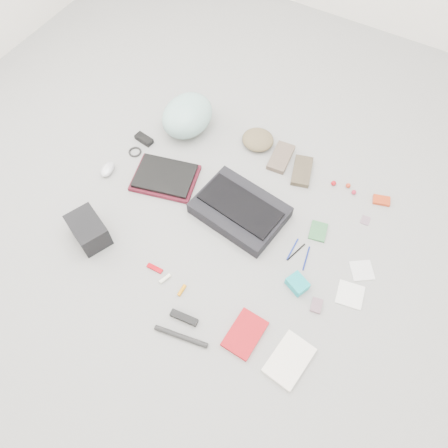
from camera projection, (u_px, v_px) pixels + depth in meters
The scene contains 33 objects.
ground_plane at pixel (224, 229), 2.30m from camera, with size 4.00×4.00×0.00m, color gray.
messenger_bag at pixel (240, 210), 2.31m from camera, with size 0.46×0.33×0.08m, color black.
bag_flap at pixel (240, 206), 2.28m from camera, with size 0.43×0.20×0.01m, color black.
laptop_sleeve at pixel (165, 178), 2.45m from camera, with size 0.35×0.26×0.02m, color #5B1421.
laptop at pixel (165, 176), 2.44m from camera, with size 0.32×0.23×0.02m, color black.
bike_helmet at pixel (187, 116), 2.58m from camera, with size 0.28×0.34×0.21m, color #9CD1C9.
beanie at pixel (258, 140), 2.57m from camera, with size 0.19×0.18×0.07m, color brown.
mitten_left at pixel (281, 157), 2.53m from camera, with size 0.10×0.21×0.03m, color brown.
mitten_right at pixel (302, 171), 2.48m from camera, with size 0.10×0.20×0.03m, color brown.
power_brick at pixel (144, 139), 2.60m from camera, with size 0.11×0.05×0.03m, color black.
cable_coil at pixel (135, 152), 2.56m from camera, with size 0.08×0.08×0.01m, color black.
mouse at pixel (107, 169), 2.48m from camera, with size 0.07×0.11×0.04m, color silver.
camera_bag at pixel (89, 230), 2.22m from camera, with size 0.21×0.15×0.14m, color black.
multitool at pixel (155, 268), 2.18m from camera, with size 0.08×0.02×0.01m, color #AD000A.
toiletry_tube_white at pixel (165, 279), 2.15m from camera, with size 0.02×0.02×0.06m, color white.
toiletry_tube_orange at pixel (182, 290), 2.12m from camera, with size 0.02×0.02×0.06m, color orange.
u_lock at pixel (184, 318), 2.04m from camera, with size 0.13×0.03×0.03m, color black.
bike_pump at pixel (181, 336), 2.00m from camera, with size 0.02×0.02×0.26m, color black.
book_red at pixel (245, 334), 2.00m from camera, with size 0.14×0.21×0.02m, color red.
book_white at pixel (289, 360), 1.94m from camera, with size 0.15×0.23×0.02m, color white.
notepad at pixel (318, 231), 2.29m from camera, with size 0.08×0.11×0.01m, color #346F3F.
pen_blue at pixel (292, 249), 2.23m from camera, with size 0.01×0.01×0.14m, color navy.
pen_black at pixel (296, 252), 2.23m from camera, with size 0.01×0.01×0.13m, color black.
pen_navy at pixel (306, 258), 2.21m from camera, with size 0.01×0.01×0.14m, color navy.
accordion_wallet at pixel (297, 284), 2.12m from camera, with size 0.10×0.08×0.05m, color #0EA7AD.
card_deck at pixel (316, 305), 2.08m from camera, with size 0.05×0.07×0.01m, color gray.
napkin_top at pixel (362, 271), 2.17m from camera, with size 0.11×0.11×0.01m, color silver.
napkin_bottom at pixel (350, 295), 2.11m from camera, with size 0.12×0.12×0.01m, color white.
lollipop_a at pixel (334, 183), 2.43m from camera, with size 0.03×0.03×0.03m, color #B41018.
lollipop_b at pixel (348, 185), 2.43m from camera, with size 0.03×0.03×0.03m, color red.
lollipop_c at pixel (354, 192), 2.40m from camera, with size 0.03×0.03×0.03m, color #AB1E33.
altoids_tin at pixel (381, 200), 2.38m from camera, with size 0.09×0.06×0.02m, color #BE3917.
stamp_sheet at pixel (365, 220), 2.33m from camera, with size 0.05×0.06×0.00m, color gray.
Camera 1 is at (0.57, -1.00, 1.99)m, focal length 35.00 mm.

